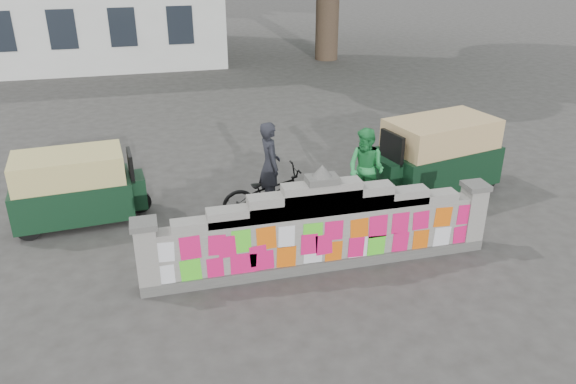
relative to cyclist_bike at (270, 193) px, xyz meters
name	(u,v)px	position (x,y,z in m)	size (l,w,h in m)	color
ground	(320,266)	(0.41, -2.22, -0.55)	(100.00, 100.00, 0.00)	#383533
parapet_wall	(321,231)	(0.41, -2.23, 0.20)	(6.48, 0.44, 2.01)	#4C4C49
cyclist_bike	(270,193)	(0.00, 0.00, 0.00)	(0.73, 2.09, 1.10)	black
cyclist_rider	(270,176)	(0.00, 0.00, 0.38)	(0.68, 0.45, 1.86)	black
pedestrian	(366,169)	(2.11, -0.10, 0.36)	(0.88, 0.69, 1.81)	green
rickshaw_left	(75,187)	(-3.96, 0.80, 0.24)	(2.79, 1.46, 1.52)	black
rickshaw_right	(436,154)	(4.05, 0.38, 0.35)	(3.21, 1.99, 1.72)	black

